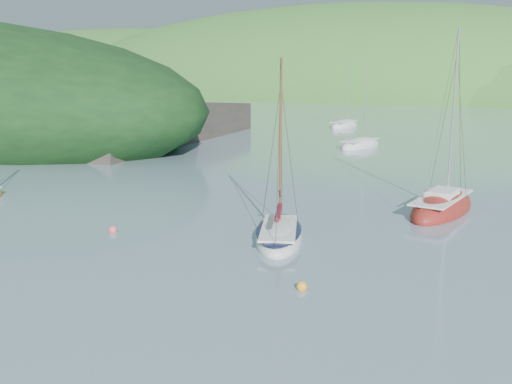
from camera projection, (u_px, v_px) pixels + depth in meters
The scene contains 7 objects.
ground at pixel (167, 275), 22.54m from camera, with size 700.00×700.00×0.00m, color #7491A0.
shoreline_hills at pixel (501, 97), 173.19m from camera, with size 690.00×135.00×56.00m.
daysailer_white at pixel (279, 236), 27.10m from camera, with size 4.47×6.30×9.13m.
sloop_red at pixel (442, 208), 32.52m from camera, with size 3.18×7.73×11.17m.
distant_sloop_a at pixel (360, 146), 60.01m from camera, with size 3.45×7.02×9.59m.
distant_sloop_c at pixel (344, 126), 81.39m from camera, with size 2.84×7.30×10.27m.
mooring_buoys at pixel (308, 250), 25.19m from camera, with size 19.13×10.43×0.40m.
Camera 1 is at (13.75, -16.73, 7.90)m, focal length 40.00 mm.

